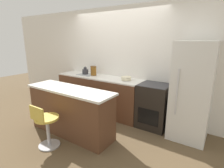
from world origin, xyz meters
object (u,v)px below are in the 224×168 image
object	(u,v)px
kettle	(85,71)
mixing_bowl	(126,78)
refrigerator	(192,92)
stool_chair	(46,126)
oven_range	(154,106)

from	to	relation	value
kettle	mixing_bowl	distance (m)	1.25
refrigerator	kettle	xyz separation A→B (m)	(-2.65, 0.06, 0.11)
stool_chair	kettle	world-z (taller)	kettle
kettle	mixing_bowl	xyz separation A→B (m)	(1.25, 0.00, -0.04)
stool_chair	mixing_bowl	distance (m)	1.96
oven_range	kettle	bearing A→B (deg)	179.20
stool_chair	oven_range	bearing A→B (deg)	54.18
oven_range	mixing_bowl	distance (m)	0.86
kettle	mixing_bowl	size ratio (longest dim) A/B	0.87
oven_range	kettle	xyz separation A→B (m)	(-1.94, 0.03, 0.55)
refrigerator	mixing_bowl	distance (m)	1.41
stool_chair	kettle	distance (m)	2.00
stool_chair	refrigerator	bearing A→B (deg)	40.94
refrigerator	mixing_bowl	world-z (taller)	refrigerator
oven_range	stool_chair	xyz separation A→B (m)	(-1.26, -1.75, -0.07)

